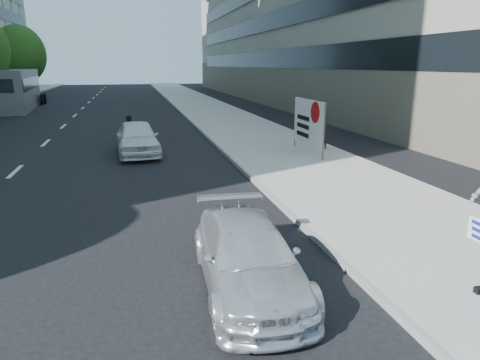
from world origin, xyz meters
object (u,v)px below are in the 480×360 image
object	(u,v)px
protest_banner	(308,123)
motorcycle	(130,132)
white_sedan_near	(137,138)
bus	(17,90)
parked_sedan	(248,256)
pedestrian_woman	(323,132)

from	to	relation	value
protest_banner	motorcycle	xyz separation A→B (m)	(-7.19, 4.39, -0.76)
motorcycle	white_sedan_near	bearing A→B (deg)	-87.29
white_sedan_near	motorcycle	bearing A→B (deg)	94.05
motorcycle	bus	size ratio (longest dim) A/B	0.17
white_sedan_near	motorcycle	distance (m)	2.34
parked_sedan	motorcycle	bearing A→B (deg)	100.60
protest_banner	parked_sedan	distance (m)	11.32
protest_banner	bus	size ratio (longest dim) A/B	0.25
pedestrian_woman	motorcycle	size ratio (longest dim) A/B	0.74
pedestrian_woman	bus	world-z (taller)	bus
parked_sedan	white_sedan_near	xyz separation A→B (m)	(-1.62, 12.05, 0.14)
parked_sedan	bus	xyz separation A→B (m)	(-11.32, 34.62, 1.06)
pedestrian_woman	bus	distance (m)	29.77
bus	pedestrian_woman	bearing A→B (deg)	-59.12
protest_banner	bus	xyz separation A→B (m)	(-16.60, 24.64, 0.23)
pedestrian_woman	protest_banner	bearing A→B (deg)	47.77
protest_banner	white_sedan_near	bearing A→B (deg)	163.34
pedestrian_woman	bus	xyz separation A→B (m)	(-17.54, 24.04, 0.72)
white_sedan_near	motorcycle	xyz separation A→B (m)	(-0.28, 2.33, -0.08)
parked_sedan	pedestrian_woman	bearing A→B (deg)	62.58
motorcycle	bus	xyz separation A→B (m)	(-9.41, 20.25, 1.00)
protest_banner	motorcycle	bearing A→B (deg)	148.57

